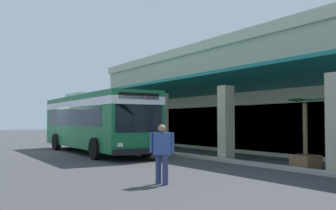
{
  "coord_description": "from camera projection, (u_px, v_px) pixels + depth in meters",
  "views": [
    {
      "loc": [
        22.07,
        -6.29,
        1.74
      ],
      "look_at": [
        5.93,
        3.84,
        2.53
      ],
      "focal_mm": 41.52,
      "sensor_mm": 36.0,
      "label": 1
    }
  ],
  "objects": [
    {
      "name": "ground",
      "position": [
        173.0,
        147.0,
        26.2
      ],
      "size": [
        120.0,
        120.0,
        0.0
      ],
      "primitive_type": "plane",
      "color": "#38383A"
    },
    {
      "name": "curb_strip",
      "position": [
        153.0,
        151.0,
        22.0
      ],
      "size": [
        33.73,
        0.5,
        0.12
      ],
      "primitive_type": "cube",
      "color": "#9E998E",
      "rests_on": "ground"
    },
    {
      "name": "plaza_building",
      "position": [
        272.0,
        98.0,
        27.25
      ],
      "size": [
        28.41,
        15.69,
        6.7
      ],
      "color": "#B2A88E",
      "rests_on": "ground"
    },
    {
      "name": "transit_bus",
      "position": [
        94.0,
        119.0,
        21.4
      ],
      "size": [
        11.27,
        3.02,
        3.34
      ],
      "color": "#196638",
      "rests_on": "ground"
    },
    {
      "name": "pedestrian",
      "position": [
        162.0,
        151.0,
        10.71
      ],
      "size": [
        0.41,
        0.58,
        1.65
      ],
      "color": "navy",
      "rests_on": "ground"
    },
    {
      "name": "potted_palm",
      "position": [
        306.0,
        151.0,
        14.36
      ],
      "size": [
        1.68,
        1.44,
        2.64
      ],
      "color": "brown",
      "rests_on": "ground"
    }
  ]
}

